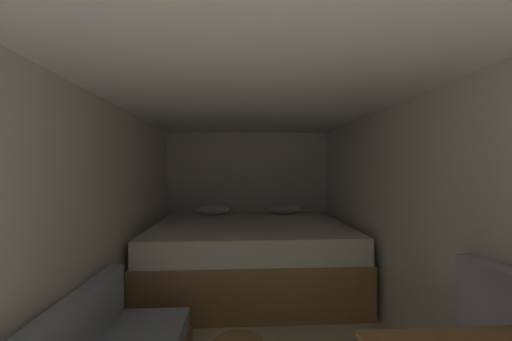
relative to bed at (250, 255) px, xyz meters
name	(u,v)px	position (x,y,z in m)	size (l,w,h in m)	color
wall_back	(248,198)	(0.00, 0.96, 0.60)	(2.49, 0.05, 1.97)	silver
wall_left	(82,232)	(-1.22, -1.47, 0.60)	(0.05, 4.81, 1.97)	silver
wall_right	(423,228)	(1.22, -1.47, 0.60)	(0.05, 4.81, 1.97)	silver
ceiling_slab	(258,88)	(0.00, -1.47, 1.61)	(2.49, 4.81, 0.05)	white
bed	(250,255)	(0.00, 0.00, 0.00)	(2.27, 1.80, 0.91)	#9E7247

